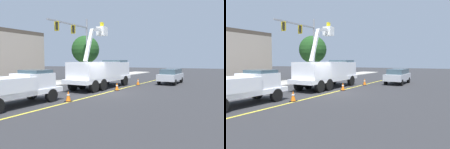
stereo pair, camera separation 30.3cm
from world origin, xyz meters
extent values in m
plane|color=#2D2D30|center=(0.00, 0.00, 0.00)|extent=(120.00, 120.00, 0.00)
cube|color=#B2ADA3|center=(0.64, 8.54, 0.06)|extent=(60.10, 8.10, 0.12)
cube|color=yellow|center=(0.00, 0.00, 0.00)|extent=(49.87, 3.92, 0.01)
cube|color=white|center=(2.68, 1.81, 0.90)|extent=(8.36, 3.11, 0.36)
cube|color=white|center=(5.29, 1.61, 1.67)|extent=(2.79, 2.54, 1.60)
cube|color=#384C56|center=(5.49, 1.60, 2.37)|extent=(1.96, 2.23, 0.64)
cube|color=white|center=(1.70, 1.88, 1.62)|extent=(5.42, 2.89, 1.80)
cube|color=white|center=(0.98, 2.10, 4.02)|extent=(1.80, 0.53, 3.03)
cube|color=white|center=(3.05, 2.39, 5.65)|extent=(2.70, 0.65, 0.64)
cube|color=white|center=(4.36, 2.58, 5.69)|extent=(0.90, 0.90, 0.90)
cube|color=yellow|center=(4.36, 2.58, 6.29)|extent=(0.36, 0.24, 0.60)
cylinder|color=black|center=(5.62, 2.72, 0.52)|extent=(1.06, 0.42, 1.04)
cylinder|color=black|center=(5.46, 0.47, 0.52)|extent=(1.06, 0.42, 1.04)
cylinder|color=black|center=(1.29, 3.04, 0.52)|extent=(1.06, 0.42, 1.04)
cylinder|color=black|center=(1.12, 0.80, 0.52)|extent=(1.06, 0.42, 1.04)
cylinder|color=black|center=(-0.02, 3.14, 0.52)|extent=(1.06, 0.42, 1.04)
cylinder|color=black|center=(-0.19, 0.90, 0.52)|extent=(1.06, 0.42, 1.04)
cube|color=white|center=(-6.48, 2.50, 0.75)|extent=(5.74, 2.51, 0.30)
cube|color=white|center=(-5.25, 2.41, 1.30)|extent=(2.16, 2.08, 1.10)
cube|color=#384C56|center=(-5.05, 2.39, 1.78)|extent=(1.47, 1.86, 0.56)
cube|color=white|center=(-7.48, 2.58, 1.15)|extent=(3.51, 2.35, 1.10)
cylinder|color=black|center=(-4.56, 3.30, 0.42)|extent=(0.86, 0.36, 0.84)
cylinder|color=black|center=(-4.70, 1.42, 0.42)|extent=(0.86, 0.36, 0.84)
cube|color=silver|center=(9.38, -3.62, 0.79)|extent=(4.93, 2.26, 0.70)
cube|color=#384C56|center=(9.53, -3.63, 1.39)|extent=(3.57, 1.93, 0.60)
cylinder|color=black|center=(7.69, -4.35, 0.34)|extent=(0.70, 0.29, 0.68)
cylinder|color=black|center=(7.82, -2.65, 0.34)|extent=(0.70, 0.29, 0.68)
cylinder|color=black|center=(10.94, -4.60, 0.34)|extent=(0.70, 0.29, 0.68)
cylinder|color=black|center=(11.07, -2.89, 0.34)|extent=(0.70, 0.29, 0.68)
cube|color=black|center=(-4.18, 0.48, 0.02)|extent=(0.40, 0.40, 0.04)
cone|color=orange|center=(-4.18, 0.48, 0.37)|extent=(0.32, 0.32, 0.67)
cylinder|color=white|center=(-4.18, 0.48, 0.44)|extent=(0.20, 0.20, 0.08)
cube|color=black|center=(1.78, -0.29, 0.02)|extent=(0.40, 0.40, 0.04)
cone|color=orange|center=(1.78, -0.29, 0.37)|extent=(0.32, 0.32, 0.67)
cylinder|color=white|center=(1.78, -0.29, 0.44)|extent=(0.20, 0.20, 0.08)
cube|color=black|center=(6.50, -0.67, 0.02)|extent=(0.40, 0.40, 0.04)
cone|color=orange|center=(6.50, -0.67, 0.39)|extent=(0.32, 0.32, 0.69)
cylinder|color=white|center=(6.50, -0.67, 0.45)|extent=(0.20, 0.20, 0.08)
cylinder|color=gray|center=(8.36, 6.95, 4.01)|extent=(0.22, 0.22, 8.02)
cube|color=gray|center=(4.99, 7.21, 6.90)|extent=(6.74, 0.67, 0.16)
cube|color=gold|center=(5.66, 7.16, 6.35)|extent=(0.16, 0.57, 1.00)
cube|color=black|center=(5.66, 7.06, 6.35)|extent=(0.22, 0.33, 0.84)
cube|color=gold|center=(2.97, 7.36, 6.35)|extent=(0.16, 0.57, 1.00)
cube|color=black|center=(2.96, 7.26, 6.35)|extent=(0.22, 0.33, 0.84)
cylinder|color=brown|center=(10.50, 8.57, 1.42)|extent=(0.32, 0.32, 2.83)
sphere|color=#1E471C|center=(10.50, 8.57, 4.21)|extent=(3.95, 3.95, 3.95)
camera|label=1|loc=(-15.11, -7.87, 2.67)|focal=33.72mm
camera|label=2|loc=(-14.98, -8.14, 2.67)|focal=33.72mm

